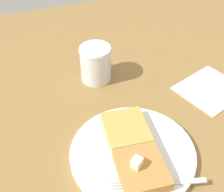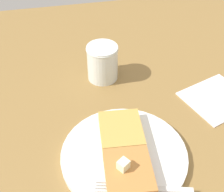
# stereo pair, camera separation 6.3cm
# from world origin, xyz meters

# --- Properties ---
(table_surface) EXTENTS (1.20, 1.20, 0.02)m
(table_surface) POSITION_xyz_m (0.00, 0.00, 0.01)
(table_surface) COLOR olive
(table_surface) RESTS_ON ground
(plate) EXTENTS (0.23, 0.23, 0.01)m
(plate) POSITION_xyz_m (-0.04, 0.08, 0.03)
(plate) COLOR white
(plate) RESTS_ON table_surface
(toast_slice_left) EXTENTS (0.10, 0.09, 0.02)m
(toast_slice_left) POSITION_xyz_m (-0.09, 0.09, 0.05)
(toast_slice_left) COLOR #BC793B
(toast_slice_left) RESTS_ON plate
(toast_slice_middle) EXTENTS (0.10, 0.09, 0.02)m
(toast_slice_middle) POSITION_xyz_m (0.00, 0.08, 0.05)
(toast_slice_middle) COLOR gold
(toast_slice_middle) RESTS_ON plate
(butter_pat_primary) EXTENTS (0.02, 0.02, 0.02)m
(butter_pat_primary) POSITION_xyz_m (-0.09, 0.10, 0.07)
(butter_pat_primary) COLOR #F1F1C6
(butter_pat_primary) RESTS_ON toast_slice_left
(fork) EXTENTS (0.05, 0.16, 0.00)m
(fork) POSITION_xyz_m (-0.12, 0.08, 0.04)
(fork) COLOR silver
(fork) RESTS_ON plate
(syrup_jar) EXTENTS (0.07, 0.07, 0.09)m
(syrup_jar) POSITION_xyz_m (0.20, 0.08, 0.06)
(syrup_jar) COLOR #381705
(syrup_jar) RESTS_ON table_surface
(napkin) EXTENTS (0.16, 0.17, 0.00)m
(napkin) POSITION_xyz_m (0.07, -0.15, 0.02)
(napkin) COLOR white
(napkin) RESTS_ON table_surface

